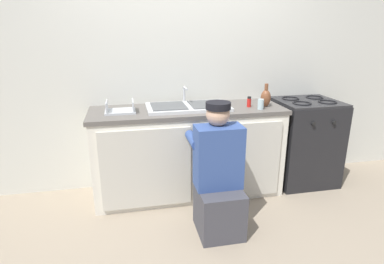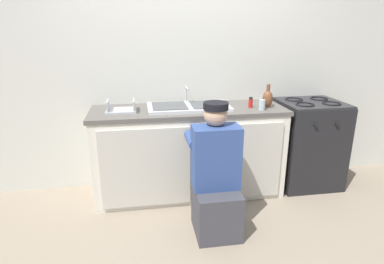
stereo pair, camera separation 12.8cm
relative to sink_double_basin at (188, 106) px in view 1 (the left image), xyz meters
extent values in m
plane|color=gray|center=(0.00, -0.30, -0.92)|extent=(12.00, 12.00, 0.00)
cube|color=silver|center=(0.00, 0.35, 0.33)|extent=(6.00, 0.10, 2.50)
cube|color=silver|center=(0.00, 0.00, -0.49)|extent=(1.87, 0.60, 0.86)
cube|color=beige|center=(-0.45, -0.31, -0.49)|extent=(0.82, 0.02, 0.76)
cube|color=beige|center=(0.45, -0.31, -0.49)|extent=(0.82, 0.02, 0.76)
cube|color=#5B5651|center=(0.00, 0.00, -0.04)|extent=(1.91, 0.62, 0.04)
cube|color=silver|center=(0.00, 0.00, 0.00)|extent=(0.80, 0.44, 0.03)
cube|color=#4C4F51|center=(-0.19, 0.00, 0.01)|extent=(0.33, 0.35, 0.01)
cube|color=#4C4F51|center=(0.19, 0.00, 0.01)|extent=(0.33, 0.35, 0.01)
cylinder|color=#B7BABF|center=(0.00, 0.19, 0.07)|extent=(0.02, 0.02, 0.18)
cylinder|color=#B7BABF|center=(0.00, 0.11, 0.16)|extent=(0.02, 0.16, 0.02)
cube|color=black|center=(1.31, 0.00, -0.47)|extent=(0.64, 0.60, 0.90)
cube|color=#262628|center=(1.31, 0.00, -0.01)|extent=(0.63, 0.59, 0.02)
torus|color=black|center=(1.16, -0.12, 0.01)|extent=(0.19, 0.19, 0.02)
torus|color=black|center=(1.45, -0.12, 0.01)|extent=(0.19, 0.19, 0.02)
torus|color=black|center=(1.16, 0.12, 0.01)|extent=(0.19, 0.19, 0.02)
torus|color=black|center=(1.45, 0.12, 0.01)|extent=(0.19, 0.19, 0.02)
cylinder|color=black|center=(1.19, -0.31, -0.16)|extent=(0.04, 0.02, 0.04)
cylinder|color=black|center=(1.42, -0.31, -0.16)|extent=(0.04, 0.02, 0.04)
cube|color=#3F3F47|center=(0.11, -0.76, -0.72)|extent=(0.36, 0.40, 0.40)
cube|color=#334C8C|center=(0.11, -0.70, -0.26)|extent=(0.38, 0.22, 0.52)
sphere|color=tan|center=(0.11, -0.66, 0.08)|extent=(0.19, 0.19, 0.19)
cylinder|color=black|center=(0.11, -0.66, 0.15)|extent=(0.20, 0.20, 0.06)
cube|color=black|center=(0.11, -0.57, 0.13)|extent=(0.13, 0.09, 0.02)
cylinder|color=#334C8C|center=(-0.06, -0.50, -0.17)|extent=(0.08, 0.30, 0.08)
cylinder|color=#334C8C|center=(0.28, -0.50, -0.17)|extent=(0.08, 0.30, 0.08)
ellipsoid|color=brown|center=(0.78, -0.08, 0.07)|extent=(0.10, 0.10, 0.17)
cylinder|color=brown|center=(0.78, -0.08, 0.18)|extent=(0.04, 0.04, 0.06)
cylinder|color=#ADC6CC|center=(0.68, -0.18, 0.03)|extent=(0.06, 0.06, 0.10)
cube|color=#B2B7BC|center=(-0.65, -0.03, -0.01)|extent=(0.28, 0.22, 0.02)
cube|color=#B2B7BC|center=(-0.77, -0.03, 0.04)|extent=(0.01, 0.21, 0.10)
cube|color=#B2B7BC|center=(-0.53, -0.03, 0.04)|extent=(0.01, 0.21, 0.10)
cylinder|color=red|center=(0.61, -0.07, 0.02)|extent=(0.04, 0.04, 0.08)
cylinder|color=black|center=(0.61, -0.07, 0.08)|extent=(0.04, 0.04, 0.02)
camera|label=1|loc=(-0.59, -3.01, 0.73)|focal=30.00mm
camera|label=2|loc=(-0.47, -3.03, 0.73)|focal=30.00mm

